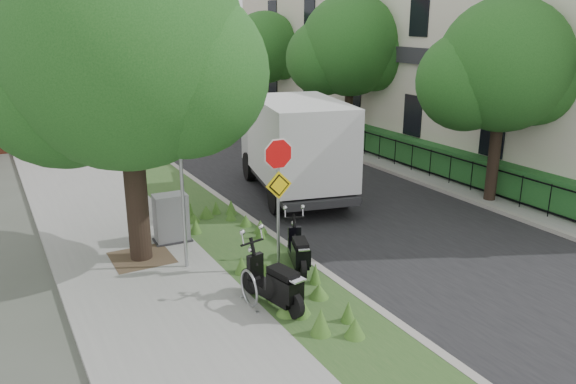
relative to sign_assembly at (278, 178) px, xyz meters
The scene contains 21 objects.
ground 2.78m from the sign_assembly, 22.62° to the right, with size 120.00×120.00×0.00m, color #4C5147.
sidewalk_near 10.10m from the sign_assembly, 106.84° to the left, with size 3.50×60.00×0.12m, color gray.
verge 9.69m from the sign_assembly, 90.61° to the left, with size 2.00×60.00×0.12m, color #2B4F22.
kerb_near 9.73m from the sign_assembly, 84.54° to the left, with size 0.20×60.00×0.13m, color #9E9991.
road 10.65m from the sign_assembly, 64.96° to the left, with size 7.00×60.00×0.01m, color black.
kerb_far 12.50m from the sign_assembly, 50.01° to the left, with size 0.20×60.00×0.13m, color #9E9991.
footpath_far 13.64m from the sign_assembly, 44.45° to the left, with size 3.20×60.00×0.12m, color gray.
street_tree_main 4.30m from the sign_assembly, 139.63° to the left, with size 6.21×5.54×7.66m.
bare_post 2.18m from the sign_assembly, 145.95° to the left, with size 0.08×0.08×4.00m.
bike_hoop 2.54m from the sign_assembly, 137.69° to the right, with size 0.06×0.78×0.77m.
sign_assembly is the anchor object (origin of this frame).
fence_far 12.86m from the sign_assembly, 47.60° to the left, with size 0.04×24.00×1.00m.
hedge_far 13.34m from the sign_assembly, 45.36° to the left, with size 1.00×24.00×1.10m, color #1C4F24.
terrace_houses 16.07m from the sign_assembly, 36.15° to the left, with size 7.40×26.40×8.20m.
far_tree_a 8.66m from the sign_assembly, ahead, with size 4.60×4.10×6.22m.
far_tree_b 12.78m from the sign_assembly, 48.62° to the left, with size 4.83×4.31×6.56m.
far_tree_c 19.42m from the sign_assembly, 64.46° to the left, with size 4.37×3.89×5.93m.
scooter_near 2.51m from the sign_assembly, 118.59° to the right, with size 0.65×1.89×0.91m.
scooter_far 1.87m from the sign_assembly, 33.41° to the right, with size 0.74×1.64×0.81m.
box_truck 6.16m from the sign_assembly, 57.17° to the left, with size 3.67×6.46×2.76m.
utility_cabinet 3.69m from the sign_assembly, 118.78° to the left, with size 0.98×0.68×1.26m.
Camera 1 is at (-6.92, -9.89, 5.70)m, focal length 35.00 mm.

